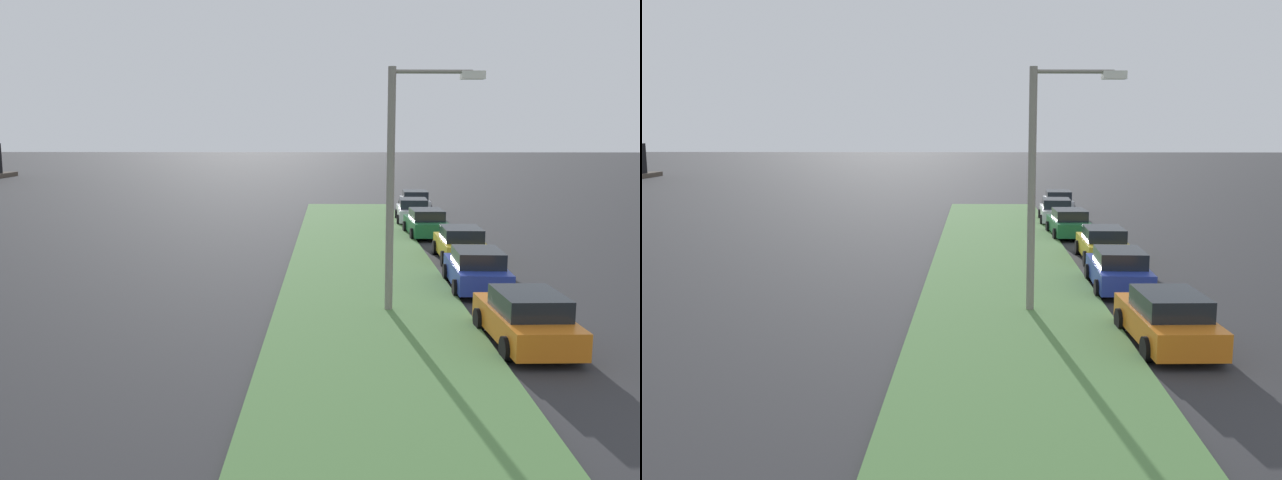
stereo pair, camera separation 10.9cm
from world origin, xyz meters
TOP-DOWN VIEW (x-y plane):
  - grass_median at (10.00, 7.75)m, footprint 60.00×6.00m
  - parked_car_orange at (6.71, 3.80)m, footprint 4.38×2.17m
  - parked_car_blue at (13.18, 3.82)m, footprint 4.35×2.12m
  - parked_car_yellow at (18.70, 3.41)m, footprint 4.32×2.06m
  - parked_car_green at (25.35, 4.04)m, footprint 4.36×2.14m
  - parked_car_white at (30.86, 4.12)m, footprint 4.38×2.17m
  - parked_car_silver at (36.14, 3.41)m, footprint 4.35×2.12m
  - streetlight at (9.97, 6.84)m, footprint 0.43×2.88m

SIDE VIEW (x-z plane):
  - grass_median at x=10.00m, z-range 0.00..0.12m
  - parked_car_orange at x=6.71m, z-range -0.02..1.45m
  - parked_car_blue at x=13.18m, z-range -0.02..1.45m
  - parked_car_yellow at x=18.70m, z-range -0.02..1.45m
  - parked_car_green at x=25.35m, z-range -0.02..1.45m
  - parked_car_white at x=30.86m, z-range -0.02..1.45m
  - parked_car_silver at x=36.14m, z-range -0.02..1.45m
  - streetlight at x=9.97m, z-range 0.64..8.14m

